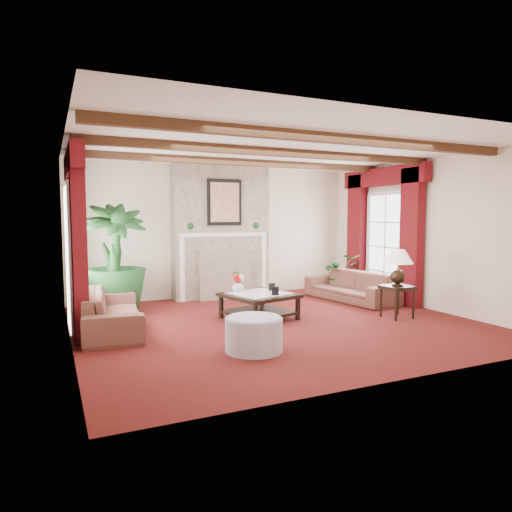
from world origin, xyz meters
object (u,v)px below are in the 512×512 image
sofa_right (351,281)px  ottoman (254,335)px  potted_palm (115,282)px  coffee_table (259,306)px  sofa_left (112,304)px  side_table (397,302)px

sofa_right → ottoman: size_ratio=2.86×
sofa_right → ottoman: sofa_right is taller
potted_palm → ottoman: 3.33m
coffee_table → ottoman: same height
sofa_left → sofa_right: 4.64m
potted_palm → ottoman: potted_palm is taller
sofa_right → coffee_table: (-2.33, -0.71, -0.18)m
coffee_table → ottoman: bearing=-132.0°
coffee_table → potted_palm: bearing=129.4°
side_table → sofa_left: bearing=166.3°
sofa_left → side_table: 4.52m
sofa_right → coffee_table: bearing=-81.0°
sofa_right → coffee_table: sofa_right is taller
sofa_left → ottoman: size_ratio=2.88×
potted_palm → coffee_table: 2.56m
side_table → coffee_table: bearing=157.7°
sofa_left → side_table: (4.39, -1.07, -0.13)m
sofa_left → ottoman: bearing=-134.9°
sofa_left → potted_palm: bearing=-3.6°
sofa_right → coffee_table: 2.44m
sofa_left → coffee_table: sofa_left is taller
potted_palm → sofa_left: bearing=-99.4°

